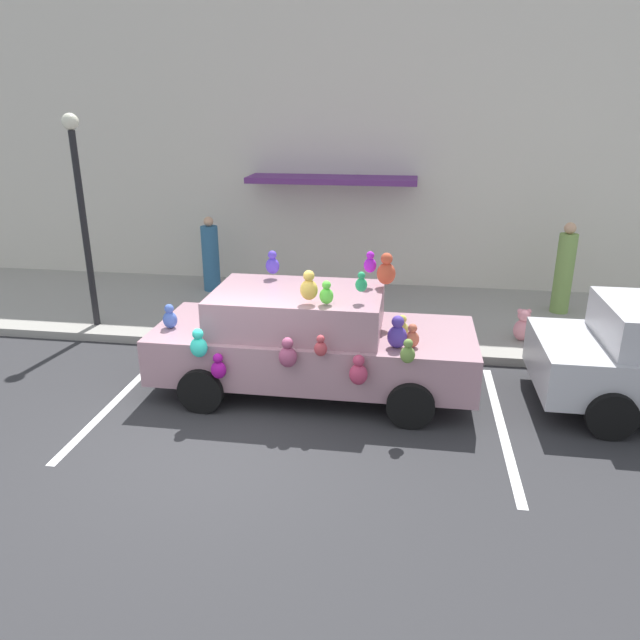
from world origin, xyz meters
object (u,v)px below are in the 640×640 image
Objects in this scene: pedestrian_near_shopfront at (564,271)px; pedestrian_walking_past at (211,257)px; plush_covered_car at (310,340)px; teddy_bear_on_sidewalk at (523,326)px; street_lamp_post at (81,200)px.

pedestrian_walking_past is (-7.33, 0.41, -0.08)m from pedestrian_near_shopfront.
plush_covered_car is at bearing -55.51° from pedestrian_walking_past.
pedestrian_near_shopfront is (4.39, 3.87, 0.18)m from plush_covered_car.
teddy_bear_on_sidewalk is at bearing -18.45° from pedestrian_walking_past.
street_lamp_post is 3.27m from pedestrian_walking_past.
street_lamp_post is 2.31× the size of pedestrian_walking_past.
pedestrian_walking_past is at bearing 176.83° from pedestrian_near_shopfront.
pedestrian_near_shopfront reaches higher than teddy_bear_on_sidewalk.
pedestrian_walking_past is at bearing 59.47° from street_lamp_post.
pedestrian_near_shopfront is at bearing 59.92° from teddy_bear_on_sidewalk.
street_lamp_post is 9.14m from pedestrian_near_shopfront.
plush_covered_car is at bearing -138.63° from pedestrian_near_shopfront.
street_lamp_post reaches higher than pedestrian_near_shopfront.
pedestrian_near_shopfront reaches higher than pedestrian_walking_past.
teddy_bear_on_sidewalk is 0.15× the size of street_lamp_post.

